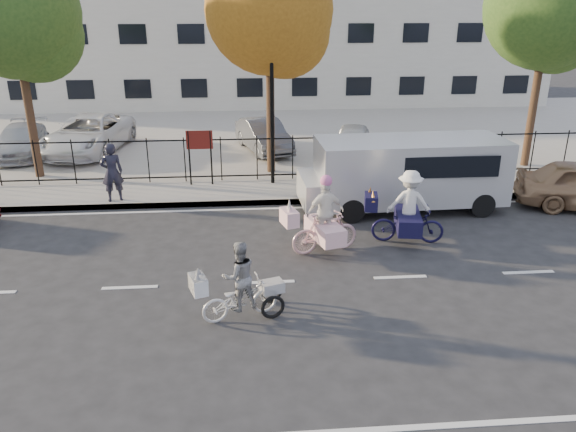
{
  "coord_description": "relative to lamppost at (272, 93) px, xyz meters",
  "views": [
    {
      "loc": [
        -0.45,
        -11.06,
        5.84
      ],
      "look_at": [
        0.55,
        1.2,
        1.1
      ],
      "focal_mm": 35.0,
      "sensor_mm": 36.0,
      "label": 1
    }
  ],
  "objects": [
    {
      "name": "iron_fence",
      "position": [
        -0.5,
        0.4,
        -2.21
      ],
      "size": [
        58.0,
        0.06,
        1.5
      ],
      "primitive_type": null,
      "color": "black",
      "rests_on": "sidewalk"
    },
    {
      "name": "lot_car_c",
      "position": [
        -0.12,
        4.25,
        -2.33
      ],
      "size": [
        2.33,
        4.06,
        1.26
      ],
      "primitive_type": "imported",
      "rotation": [
        0.0,
        0.0,
        0.28
      ],
      "color": "#54575C",
      "rests_on": "parking_lot"
    },
    {
      "name": "ground",
      "position": [
        -0.5,
        -6.8,
        -3.11
      ],
      "size": [
        120.0,
        120.0,
        0.0
      ],
      "primitive_type": "plane",
      "color": "#333334"
    },
    {
      "name": "sidewalk",
      "position": [
        -0.5,
        -0.7,
        -3.04
      ],
      "size": [
        60.0,
        2.2,
        0.15
      ],
      "primitive_type": "cube",
      "color": "#A8A399",
      "rests_on": "ground"
    },
    {
      "name": "lamppost",
      "position": [
        0.0,
        0.0,
        0.0
      ],
      "size": [
        0.36,
        0.36,
        4.33
      ],
      "color": "black",
      "rests_on": "sidewalk"
    },
    {
      "name": "building",
      "position": [
        -0.5,
        18.2,
        -0.11
      ],
      "size": [
        34.0,
        10.0,
        6.0
      ],
      "primitive_type": "cube",
      "color": "silver",
      "rests_on": "ground"
    },
    {
      "name": "tree_east",
      "position": [
        9.54,
        1.46,
        2.35
      ],
      "size": [
        4.26,
        4.26,
        7.8
      ],
      "color": "#442D1D",
      "rests_on": "ground"
    },
    {
      "name": "unicorn_bike",
      "position": [
        0.96,
        -5.28,
        -2.38
      ],
      "size": [
        2.02,
        1.45,
        1.99
      ],
      "rotation": [
        0.0,
        0.0,
        1.84
      ],
      "color": "#F6BBBF",
      "rests_on": "ground"
    },
    {
      "name": "road_markings",
      "position": [
        -0.5,
        -6.8,
        -3.11
      ],
      "size": [
        60.0,
        9.52,
        0.01
      ],
      "primitive_type": null,
      "color": "silver",
      "rests_on": "ground"
    },
    {
      "name": "curb",
      "position": [
        -0.5,
        -1.75,
        -3.04
      ],
      "size": [
        60.0,
        0.1,
        0.15
      ],
      "primitive_type": "cube",
      "color": "#A8A399",
      "rests_on": "ground"
    },
    {
      "name": "pedestrian",
      "position": [
        -4.88,
        -1.4,
        -2.07
      ],
      "size": [
        0.76,
        0.63,
        1.79
      ],
      "primitive_type": "imported",
      "rotation": [
        0.0,
        0.0,
        3.49
      ],
      "color": "black",
      "rests_on": "sidewalk"
    },
    {
      "name": "white_van",
      "position": [
        3.78,
        -2.42,
        -1.95
      ],
      "size": [
        6.01,
        2.23,
        2.11
      ],
      "rotation": [
        0.0,
        0.0,
        0.04
      ],
      "color": "silver",
      "rests_on": "ground"
    },
    {
      "name": "tree_west",
      "position": [
        -7.86,
        1.46,
        2.17
      ],
      "size": [
        4.11,
        4.11,
        7.54
      ],
      "color": "#442D1D",
      "rests_on": "ground"
    },
    {
      "name": "tree_mid",
      "position": [
        0.16,
        1.41,
        2.25
      ],
      "size": [
        4.17,
        4.17,
        7.65
      ],
      "color": "#442D1D",
      "rests_on": "ground"
    },
    {
      "name": "parking_lot",
      "position": [
        -0.5,
        8.2,
        -3.04
      ],
      "size": [
        60.0,
        15.6,
        0.15
      ],
      "primitive_type": "cube",
      "color": "#A8A399",
      "rests_on": "ground"
    },
    {
      "name": "lot_car_d",
      "position": [
        3.29,
        3.17,
        -2.36
      ],
      "size": [
        2.19,
        3.75,
        1.2
      ],
      "primitive_type": "imported",
      "rotation": [
        0.0,
        0.0,
        -0.23
      ],
      "color": "#B5B9BD",
      "rests_on": "parking_lot"
    },
    {
      "name": "lot_car_a",
      "position": [
        -9.58,
        4.28,
        -2.38
      ],
      "size": [
        2.14,
        4.22,
        1.17
      ],
      "primitive_type": "imported",
      "rotation": [
        0.0,
        0.0,
        0.13
      ],
      "color": "#B3B6BB",
      "rests_on": "parking_lot"
    },
    {
      "name": "bull_bike",
      "position": [
        3.16,
        -4.84,
        -2.35
      ],
      "size": [
        2.11,
        1.47,
        1.91
      ],
      "rotation": [
        0.0,
        0.0,
        1.39
      ],
      "color": "#121035",
      "rests_on": "ground"
    },
    {
      "name": "lot_car_b",
      "position": [
        -7.05,
        4.65,
        -2.24
      ],
      "size": [
        3.11,
        5.51,
        1.45
      ],
      "primitive_type": "imported",
      "rotation": [
        0.0,
        0.0,
        -0.14
      ],
      "color": "white",
      "rests_on": "parking_lot"
    },
    {
      "name": "zebra_trike",
      "position": [
        -1.09,
        -8.21,
        -2.49
      ],
      "size": [
        1.86,
        1.16,
        1.6
      ],
      "rotation": [
        0.0,
        0.0,
        1.89
      ],
      "color": "white",
      "rests_on": "ground"
    },
    {
      "name": "street_sign",
      "position": [
        -2.35,
        0.0,
        -1.7
      ],
      "size": [
        0.85,
        0.06,
        1.8
      ],
      "color": "black",
      "rests_on": "sidewalk"
    }
  ]
}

